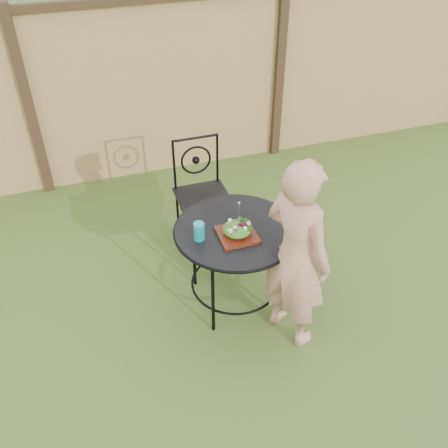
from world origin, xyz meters
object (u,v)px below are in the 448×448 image
Objects in this scene: diner at (296,255)px; salad_plate at (237,235)px; patio_table at (236,243)px; patio_chair at (201,189)px.

salad_plate is at bearing 17.28° from diner.
diner reaches higher than patio_table.
salad_plate is (-0.01, -0.97, 0.23)m from patio_chair.
diner is 5.56× the size of salad_plate.
diner is at bearing -56.71° from patio_table.
patio_table is at bearing -89.17° from patio_chair.
patio_chair is at bearing 89.69° from salad_plate.
patio_chair is 1.00m from salad_plate.
patio_table is 0.97× the size of patio_chair.
patio_chair is at bearing 90.83° from patio_table.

